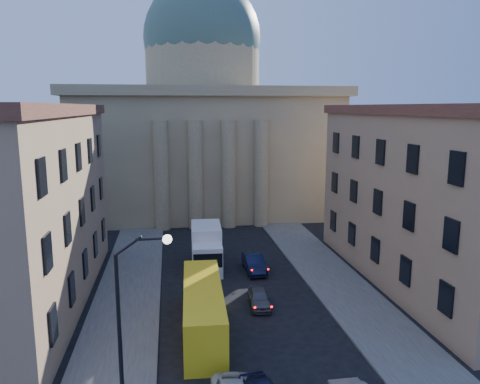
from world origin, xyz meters
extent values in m
cube|color=#4E4B48|center=(-8.50, 18.00, 0.07)|extent=(5.00, 60.00, 0.15)
cube|color=#4E4B48|center=(8.50, 18.00, 0.07)|extent=(5.00, 60.00, 0.15)
cube|color=#917C59|center=(0.00, 56.00, 8.00)|extent=(34.00, 26.00, 16.00)
cube|color=#917C59|center=(0.00, 56.00, 16.40)|extent=(35.50, 27.50, 1.20)
cylinder|color=#917C59|center=(0.00, 56.00, 20.00)|extent=(16.00, 16.00, 8.00)
sphere|color=#4F6B5B|center=(0.00, 56.00, 24.00)|extent=(16.40, 16.40, 16.40)
cube|color=#917C59|center=(-21.00, 54.00, 5.50)|extent=(13.00, 13.00, 11.00)
cone|color=#522A23|center=(-21.00, 54.00, 13.00)|extent=(26.02, 26.02, 4.00)
cube|color=#917C59|center=(21.00, 54.00, 5.50)|extent=(13.00, 13.00, 11.00)
cone|color=#522A23|center=(21.00, 54.00, 13.00)|extent=(26.02, 26.02, 4.00)
cylinder|color=#917C59|center=(-6.00, 42.80, 6.50)|extent=(1.80, 1.80, 13.00)
cylinder|color=#917C59|center=(-2.00, 42.80, 6.50)|extent=(1.80, 1.80, 13.00)
cylinder|color=#917C59|center=(2.00, 42.80, 6.50)|extent=(1.80, 1.80, 13.00)
cylinder|color=#917C59|center=(6.00, 42.80, 6.50)|extent=(1.80, 1.80, 13.00)
cube|color=tan|center=(-17.00, 22.00, 7.00)|extent=(11.00, 26.00, 14.00)
cube|color=tan|center=(17.00, 22.00, 7.00)|extent=(11.00, 26.00, 14.00)
cube|color=#522A23|center=(17.00, 22.00, 14.30)|extent=(11.60, 26.60, 0.80)
cylinder|color=black|center=(-7.50, 8.00, 4.00)|extent=(0.20, 0.20, 8.00)
cylinder|color=black|center=(-6.95, 8.00, 8.35)|extent=(1.30, 0.12, 0.96)
cylinder|color=black|center=(-5.95, 8.00, 8.65)|extent=(1.30, 0.12, 0.12)
sphere|color=white|center=(-5.20, 8.00, 8.60)|extent=(0.44, 0.44, 0.44)
imported|color=#515156|center=(1.26, 19.25, 0.63)|extent=(1.71, 3.80, 1.27)
imported|color=black|center=(2.23, 26.66, 0.76)|extent=(1.65, 4.64, 1.53)
cube|color=yellow|center=(-3.10, 15.90, 1.53)|extent=(2.89, 10.93, 3.06)
cube|color=black|center=(-3.10, 15.90, 2.02)|extent=(2.93, 10.34, 1.08)
cylinder|color=black|center=(-4.24, 12.00, 0.49)|extent=(0.33, 1.00, 0.99)
cylinder|color=black|center=(-2.27, 11.92, 0.49)|extent=(0.33, 1.00, 0.99)
cylinder|color=black|center=(-3.93, 19.88, 0.49)|extent=(0.33, 1.00, 0.99)
cylinder|color=black|center=(-1.96, 19.80, 0.49)|extent=(0.33, 1.00, 0.99)
cube|color=silver|center=(-1.96, 26.47, 1.35)|extent=(2.70, 2.81, 2.70)
cube|color=black|center=(-2.02, 25.18, 1.69)|extent=(2.48, 0.25, 1.24)
cube|color=silver|center=(-1.82, 29.50, 1.97)|extent=(2.91, 4.84, 3.48)
cylinder|color=black|center=(-3.10, 26.07, 0.51)|extent=(0.36, 1.02, 1.01)
cylinder|color=black|center=(-0.86, 25.97, 0.51)|extent=(0.36, 1.02, 1.01)
cylinder|color=black|center=(-2.90, 30.56, 0.51)|extent=(0.36, 1.02, 1.01)
cylinder|color=black|center=(-0.65, 30.46, 0.51)|extent=(0.36, 1.02, 1.01)
camera|label=1|loc=(-4.99, -12.66, 14.49)|focal=35.00mm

